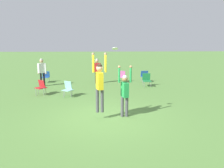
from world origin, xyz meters
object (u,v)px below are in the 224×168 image
camping_chair_0 (41,86)px  camping_chair_4 (68,88)px  camping_chair_3 (145,75)px  frisbee (115,49)px  person_spectator_far (97,68)px  person_defending (125,90)px  camping_chair_5 (147,79)px  camping_chair_1 (122,76)px  person_spectator_near (42,69)px  camping_chair_2 (46,76)px  person_jumping (100,81)px

camping_chair_0 → camping_chair_4: 1.64m
camping_chair_3 → camping_chair_4: bearing=34.1°
camping_chair_3 → frisbee: bearing=64.8°
camping_chair_0 → person_spectator_far: bearing=-93.8°
person_defending → camping_chair_4: size_ratio=2.44×
camping_chair_5 → frisbee: bearing=72.1°
person_defending → camping_chair_1: size_ratio=2.45×
camping_chair_3 → person_spectator_near: (-7.22, -1.24, 0.67)m
camping_chair_5 → person_spectator_far: size_ratio=0.49×
camping_chair_2 → person_spectator_far: bearing=172.2°
person_defending → camping_chair_0: size_ratio=2.50×
camping_chair_2 → person_spectator_near: size_ratio=0.43×
person_spectator_near → person_jumping: bearing=-93.6°
camping_chair_0 → camping_chair_5: 6.78m
camping_chair_1 → camping_chair_5: (1.51, -1.58, 0.00)m
frisbee → camping_chair_3: frisbee is taller
person_defending → camping_chair_0: person_defending is taller
person_jumping → camping_chair_2: bearing=12.0°
person_jumping → frisbee: 1.34m
person_defending → camping_chair_4: person_defending is taller
camping_chair_4 → camping_chair_3: bearing=-107.3°
person_defending → person_spectator_near: bearing=-157.2°
camping_chair_2 → person_spectator_near: (0.14, -1.43, 0.68)m
frisbee → person_spectator_far: 7.48m
camping_chair_3 → camping_chair_5: size_ratio=0.94×
person_spectator_far → camping_chair_4: bearing=-117.7°
frisbee → camping_chair_0: frisbee is taller
person_defending → person_spectator_far: 7.29m
person_jumping → camping_chair_1: bearing=-26.1°
camping_chair_3 → person_spectator_far: size_ratio=0.45×
frisbee → camping_chair_0: bearing=134.3°
camping_chair_0 → camping_chair_2: camping_chair_0 is taller
person_spectator_near → person_spectator_far: (3.67, 0.79, -0.07)m
camping_chair_2 → person_jumping: bearing=118.0°
camping_chair_0 → camping_chair_3: camping_chair_0 is taller
camping_chair_2 → camping_chair_4: (2.25, -4.40, 0.01)m
person_defending → camping_chair_4: bearing=-155.8°
camping_chair_0 → camping_chair_4: bearing=-157.4°
camping_chair_2 → frisbee: bearing=121.8°
frisbee → camping_chair_1: bearing=82.1°
camping_chair_2 → camping_chair_3: 7.37m
camping_chair_3 → camping_chair_5: bearing=77.2°
camping_chair_0 → camping_chair_4: camping_chair_4 is taller
camping_chair_0 → person_spectator_near: 2.63m
person_jumping → frisbee: frisbee is taller
person_spectator_near → person_spectator_far: bearing=-21.4°
person_defending → camping_chair_2: 9.30m
camping_chair_0 → frisbee: bearing=174.1°
person_defending → camping_chair_3: bearing=148.4°
person_defending → camping_chair_5: 6.39m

